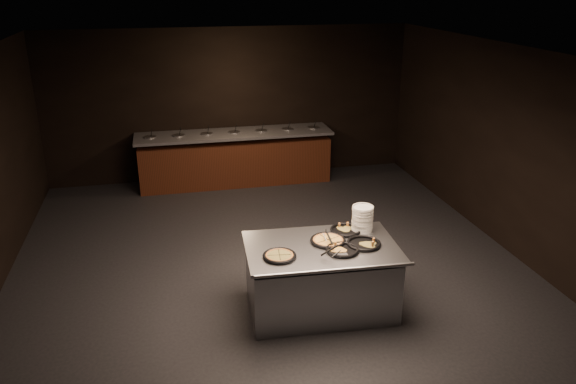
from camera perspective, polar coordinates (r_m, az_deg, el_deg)
name	(u,v)px	position (r m, az deg, el deg)	size (l,w,h in m)	color
room	(270,170)	(7.20, -1.83, 2.27)	(7.02, 8.02, 2.92)	black
salad_bar	(235,161)	(10.85, -5.38, 3.15)	(3.70, 0.83, 1.18)	#4F2112
serving_counter	(321,279)	(6.76, 3.34, -8.81)	(1.83, 1.23, 0.84)	#B6B9BE
plate_stack	(362,218)	(6.93, 7.58, -2.68)	(0.26, 0.26, 0.31)	white
pan_veggie_whole	(279,256)	(6.29, -0.88, -6.49)	(0.38, 0.38, 0.04)	black
pan_cheese_whole	(328,240)	(6.65, 4.09, -4.92)	(0.42, 0.42, 0.04)	black
pan_cheese_slices_a	(346,230)	(6.93, 5.88, -3.86)	(0.38, 0.38, 0.04)	black
pan_cheese_slices_b	(342,250)	(6.44, 5.54, -5.87)	(0.38, 0.38, 0.04)	black
pan_veggie_slices	(364,243)	(6.62, 7.70, -5.19)	(0.40, 0.40, 0.04)	black
server_left	(327,237)	(6.59, 3.95, -4.60)	(0.13, 0.33, 0.16)	#B6B9BE
server_right	(334,252)	(6.27, 4.65, -6.08)	(0.32, 0.09, 0.15)	#B6B9BE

